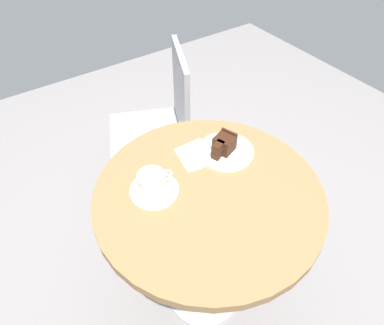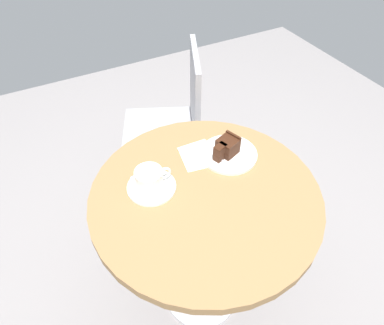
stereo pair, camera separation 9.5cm
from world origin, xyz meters
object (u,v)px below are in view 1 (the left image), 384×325
at_px(saucer, 154,190).
at_px(napkin, 196,154).
at_px(cafe_chair, 164,121).
at_px(coffee_cup, 152,182).
at_px(fork, 210,149).
at_px(cake_slice, 224,144).
at_px(cake_plate, 226,151).
at_px(teaspoon, 137,189).

relative_size(saucer, napkin, 1.10).
bearing_deg(cafe_chair, napkin, 8.08).
height_order(coffee_cup, fork, coffee_cup).
bearing_deg(coffee_cup, cake_slice, 2.90).
xyz_separation_m(cake_plate, fork, (-0.05, 0.03, 0.01)).
distance_m(coffee_cup, cake_plate, 0.31).
xyz_separation_m(saucer, cake_plate, (0.30, 0.02, 0.00)).
bearing_deg(cake_slice, saucer, -176.51).
bearing_deg(teaspoon, saucer, -116.10).
bearing_deg(coffee_cup, cake_plate, 2.27).
distance_m(cake_plate, cafe_chair, 0.56).
bearing_deg(cafe_chair, cake_slice, 18.55).
height_order(cake_slice, fork, cake_slice).
xyz_separation_m(coffee_cup, napkin, (0.21, 0.06, -0.04)).
bearing_deg(saucer, napkin, 17.23).
distance_m(fork, napkin, 0.05).
xyz_separation_m(coffee_cup, fork, (0.26, 0.04, -0.03)).
xyz_separation_m(coffee_cup, cafe_chair, (0.34, 0.53, -0.25)).
relative_size(cake_slice, napkin, 0.74).
relative_size(coffee_cup, cafe_chair, 0.14).
bearing_deg(coffee_cup, saucer, -57.09).
xyz_separation_m(saucer, fork, (0.26, 0.05, 0.01)).
height_order(teaspoon, napkin, teaspoon).
bearing_deg(cake_plate, teaspoon, 177.34).
relative_size(napkin, cafe_chair, 0.17).
height_order(coffee_cup, cake_slice, cake_slice).
bearing_deg(coffee_cup, teaspoon, 146.18).
bearing_deg(saucer, cafe_chair, 57.64).
distance_m(teaspoon, cafe_chair, 0.67).
height_order(teaspoon, fork, fork).
relative_size(cake_plate, cafe_chair, 0.23).
xyz_separation_m(saucer, teaspoon, (-0.04, 0.03, 0.01)).
bearing_deg(coffee_cup, napkin, 16.34).
bearing_deg(cake_slice, fork, 141.25).
xyz_separation_m(cake_slice, napkin, (-0.09, 0.05, -0.04)).
bearing_deg(teaspoon, cake_plate, -83.46).
height_order(fork, cafe_chair, cafe_chair).
relative_size(teaspoon, cafe_chair, 0.12).
bearing_deg(napkin, cake_slice, -28.81).
bearing_deg(saucer, fork, 10.54).
distance_m(coffee_cup, cafe_chair, 0.68).
height_order(saucer, cake_plate, cake_plate).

